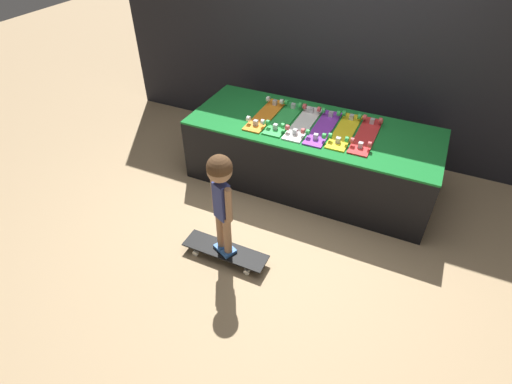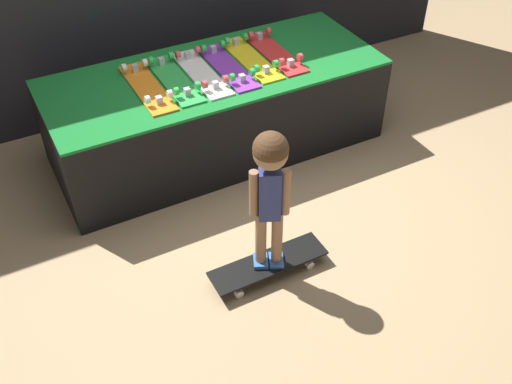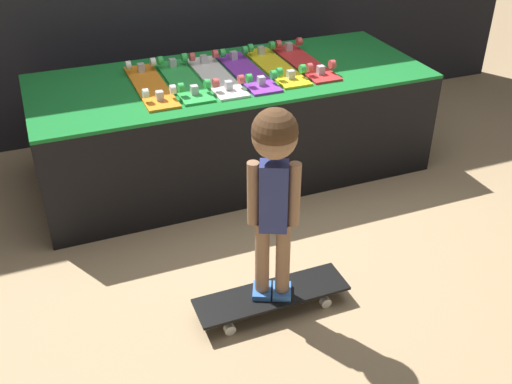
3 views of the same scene
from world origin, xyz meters
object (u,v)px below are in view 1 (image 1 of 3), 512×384
Objects in this scene: skateboard_yellow_on_rack at (345,130)px; skateboard_on_floor at (225,251)px; skateboard_green_on_rack at (285,118)px; skateboard_white_on_rack at (304,122)px; child at (221,188)px; skateboard_purple_on_rack at (323,127)px; skateboard_orange_on_rack at (266,114)px; skateboard_red_on_rack at (366,135)px.

skateboard_yellow_on_rack is 1.58m from skateboard_on_floor.
skateboard_green_on_rack is 1.00× the size of skateboard_white_on_rack.
skateboard_white_on_rack is at bearing 106.67° from child.
skateboard_on_floor is (-0.38, -1.31, -0.61)m from skateboard_purple_on_rack.
skateboard_green_on_rack and skateboard_white_on_rack have the same top height.
skateboard_orange_on_rack is at bearing -179.78° from skateboard_white_on_rack.
skateboard_orange_on_rack is 0.97× the size of skateboard_on_floor.
skateboard_on_floor is (-0.78, -1.35, -0.61)m from skateboard_red_on_rack.
skateboard_yellow_on_rack is at bearing 7.56° from skateboard_purple_on_rack.
skateboard_yellow_on_rack reaches higher than skateboard_on_floor.
child is (0.00, 0.00, 0.68)m from skateboard_on_floor.
skateboard_white_on_rack is 0.97× the size of skateboard_on_floor.
skateboard_on_floor is 0.78× the size of child.
skateboard_green_on_rack is (0.20, 0.01, 0.00)m from skateboard_orange_on_rack.
skateboard_white_on_rack is 0.20m from skateboard_purple_on_rack.
skateboard_yellow_on_rack is 0.75× the size of child.
skateboard_yellow_on_rack is 1.46m from child.
child is at bearing -113.38° from skateboard_yellow_on_rack.
skateboard_orange_on_rack is 0.60m from skateboard_purple_on_rack.
child is at bearing -80.42° from skateboard_orange_on_rack.
skateboard_green_on_rack is at bearing -178.40° from skateboard_yellow_on_rack.
skateboard_purple_on_rack and skateboard_red_on_rack have the same top height.
skateboard_orange_on_rack is 0.40m from skateboard_white_on_rack.
skateboard_yellow_on_rack is (0.40, 0.03, 0.00)m from skateboard_white_on_rack.
skateboard_red_on_rack is 0.75× the size of child.
skateboard_on_floor is (0.22, -1.31, -0.61)m from skateboard_orange_on_rack.
skateboard_on_floor is at bearing -89.07° from skateboard_green_on_rack.
skateboard_purple_on_rack is 0.40m from skateboard_red_on_rack.
child is at bearing -97.74° from skateboard_white_on_rack.
skateboard_white_on_rack is 1.00× the size of skateboard_purple_on_rack.
skateboard_green_on_rack is 1.00× the size of skateboard_yellow_on_rack.
skateboard_yellow_on_rack is 1.00× the size of skateboard_red_on_rack.
skateboard_red_on_rack is at bearing 84.30° from child.
skateboard_purple_on_rack is at bearing -172.44° from skateboard_yellow_on_rack.
skateboard_red_on_rack reaches higher than skateboard_on_floor.
skateboard_green_on_rack and skateboard_red_on_rack have the same top height.
child reaches higher than skateboard_green_on_rack.
skateboard_red_on_rack is at bearing 1.48° from skateboard_green_on_rack.
skateboard_purple_on_rack is at bearing -0.00° from skateboard_orange_on_rack.
skateboard_purple_on_rack is 0.20m from skateboard_yellow_on_rack.
skateboard_orange_on_rack is 1.00× the size of skateboard_red_on_rack.
skateboard_yellow_on_rack is (0.20, 0.03, 0.00)m from skateboard_purple_on_rack.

